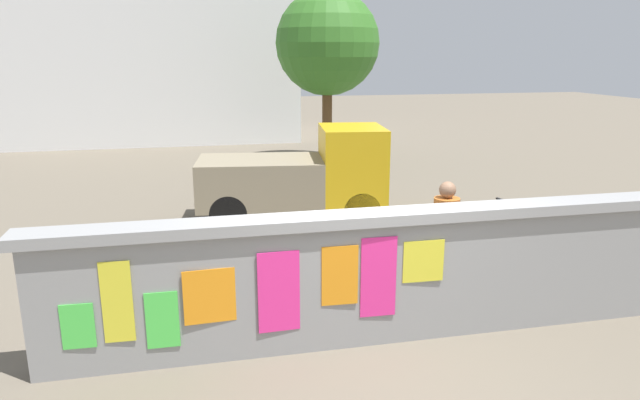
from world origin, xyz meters
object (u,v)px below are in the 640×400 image
bicycle_near (324,257)px  person_walking (445,228)px  tree_roadside (327,43)px  bicycle_far (199,268)px  auto_rickshaw_truck (302,176)px  motorcycle (476,228)px

bicycle_near → person_walking: 1.82m
person_walking → tree_roadside: (0.75, 10.15, 2.52)m
bicycle_far → auto_rickshaw_truck: bearing=57.4°
auto_rickshaw_truck → tree_roadside: 6.87m
bicycle_far → person_walking: 3.40m
motorcycle → bicycle_near: size_ratio=1.11×
bicycle_near → bicycle_far: same height
tree_roadside → motorcycle: bearing=-86.9°
person_walking → tree_roadside: tree_roadside is taller
auto_rickshaw_truck → tree_roadside: bearing=72.4°
bicycle_near → tree_roadside: bearing=76.6°
bicycle_near → person_walking: size_ratio=1.06×
bicycle_near → person_walking: person_walking is taller
bicycle_near → tree_roadside: (2.20, 9.22, 3.14)m
auto_rickshaw_truck → motorcycle: 3.60m
bicycle_far → tree_roadside: size_ratio=0.33×
bicycle_near → bicycle_far: 1.78m
motorcycle → person_walking: size_ratio=1.17×
bicycle_near → tree_roadside: 9.99m
bicycle_near → person_walking: bearing=-32.6°
bicycle_far → tree_roadside: 10.58m
auto_rickshaw_truck → bicycle_far: 3.86m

